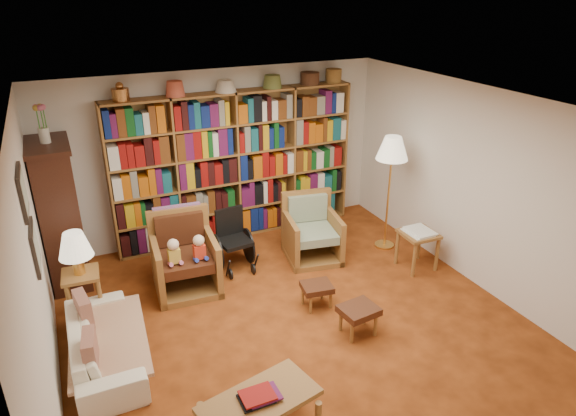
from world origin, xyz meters
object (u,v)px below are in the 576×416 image
armchair_sage (309,233)px  footstool_b (359,312)px  floor_lamp (392,153)px  footstool_a (317,288)px  sofa (104,343)px  side_table_lamp (82,285)px  armchair_leather (183,257)px  wheelchair (233,241)px  side_table_papers (418,239)px  coffee_table (259,404)px

armchair_sage → footstool_b: size_ratio=2.07×
floor_lamp → footstool_a: (-1.63, -0.94, -1.20)m
sofa → side_table_lamp: bearing=6.6°
side_table_lamp → armchair_leather: armchair_leather is taller
side_table_lamp → footstool_b: side_table_lamp is taller
side_table_lamp → wheelchair: 2.00m
armchair_leather → footstool_b: armchair_leather is taller
sofa → floor_lamp: 4.34m
side_table_lamp → footstool_b: bearing=-30.3°
sofa → side_table_papers: (4.10, 0.22, 0.20)m
armchair_leather → wheelchair: size_ratio=1.22×
sofa → wheelchair: bearing=-54.2°
sofa → footstool_b: bearing=-104.3°
floor_lamp → footstool_b: bearing=-132.5°
coffee_table → footstool_a: bearing=48.4°
armchair_sage → floor_lamp: floor_lamp is taller
sofa → side_table_papers: bearing=-86.6°
armchair_sage → side_table_papers: armchair_sage is taller
armchair_leather → footstool_a: size_ratio=2.50×
side_table_lamp → floor_lamp: bearing=0.2°
armchair_sage → footstool_b: bearing=-100.0°
sofa → side_table_lamp: 0.93m
armchair_leather → side_table_papers: 3.11m
floor_lamp → footstool_a: bearing=-150.1°
footstool_a → coffee_table: 2.03m
wheelchair → footstool_a: wheelchair is taller
coffee_table → footstool_b: bearing=29.6°
sofa → footstool_a: 2.43m
footstool_a → armchair_sage: bearing=67.1°
armchair_sage → coffee_table: (-1.84, -2.68, 0.02)m
floor_lamp → side_table_lamp: bearing=-179.8°
sofa → floor_lamp: bearing=-77.1°
sofa → floor_lamp: size_ratio=0.95×
side_table_lamp → floor_lamp: size_ratio=0.35×
side_table_lamp → footstool_a: (2.53, -0.93, -0.19)m
armchair_leather → footstool_a: armchair_leather is taller
side_table_lamp → wheelchair: size_ratio=0.72×
sofa → footstool_a: bearing=-90.4°
armchair_leather → armchair_sage: size_ratio=1.10×
armchair_sage → side_table_papers: (1.17, -0.92, 0.09)m
armchair_leather → side_table_papers: (2.98, -0.89, 0.03)m
armchair_sage → wheelchair: bearing=170.6°
armchair_leather → footstool_b: bearing=-50.3°
footstool_a → footstool_b: 0.68m
side_table_lamp → footstool_a: side_table_lamp is taller
armchair_sage → wheelchair: size_ratio=1.10×
side_table_lamp → armchair_leather: (1.22, 0.21, -0.03)m
side_table_papers → sofa: bearing=-176.9°
wheelchair → footstool_b: bearing=-69.3°
armchair_sage → footstool_a: size_ratio=2.26×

